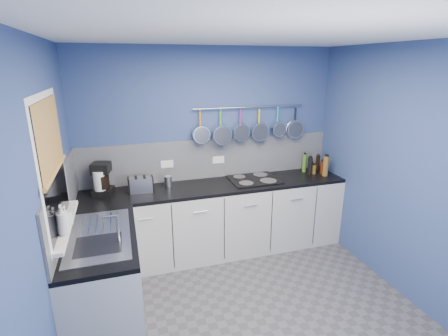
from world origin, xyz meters
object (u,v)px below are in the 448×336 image
soap_bottle_b (65,216)px  toaster (141,185)px  soap_bottle_a (62,220)px  paper_towel (100,184)px  hob (254,179)px  coffee_maker (102,179)px  canister (168,181)px

soap_bottle_b → toaster: size_ratio=0.66×
toaster → soap_bottle_a: bearing=-115.5°
paper_towel → hob: 1.82m
soap_bottle_a → coffee_maker: size_ratio=0.67×
paper_towel → hob: size_ratio=0.47×
soap_bottle_b → paper_towel: 1.04m
soap_bottle_b → hob: soap_bottle_b is taller
soap_bottle_b → canister: size_ratio=1.32×
paper_towel → canister: bearing=4.6°
paper_towel → canister: size_ratio=2.15×
paper_towel → coffee_maker: coffee_maker is taller
hob → paper_towel: bearing=-179.9°
soap_bottle_a → hob: 2.34m
paper_towel → canister: 0.76m
toaster → paper_towel: bearing=-177.3°
soap_bottle_b → coffee_maker: bearing=77.4°
soap_bottle_a → coffee_maker: 1.21m
hob → canister: bearing=176.8°
toaster → hob: 1.38m
toaster → hob: size_ratio=0.43×
coffee_maker → hob: coffee_maker is taller
soap_bottle_a → canister: soap_bottle_a is taller
paper_towel → toaster: size_ratio=1.07×
soap_bottle_b → paper_towel: size_ratio=0.61×
soap_bottle_b → toaster: (0.64, 1.00, -0.15)m
coffee_maker → toaster: coffee_maker is taller
canister → hob: canister is taller
soap_bottle_a → canister: bearing=51.5°
soap_bottle_a → hob: soap_bottle_a is taller
canister → soap_bottle_a: bearing=-128.5°
soap_bottle_b → soap_bottle_a: bearing=-90.0°
paper_towel → toaster: (0.43, -0.01, -0.06)m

